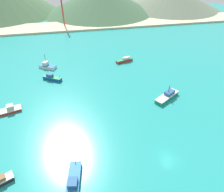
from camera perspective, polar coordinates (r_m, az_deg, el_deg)
ground at (r=77.06m, az=6.30°, el=0.51°), size 260.00×280.00×0.50m
fishing_boat_0 at (r=99.45m, az=3.57°, el=10.06°), size 8.71×4.20×2.29m
fishing_boat_1 at (r=75.82m, az=-27.16°, el=-3.56°), size 9.04×5.14×2.54m
fishing_boat_3 at (r=87.97m, az=-16.57°, el=4.92°), size 8.05×5.92×2.95m
fishing_boat_4 at (r=98.28m, az=-17.74°, el=8.04°), size 8.29×6.82×6.71m
fishing_boat_5 at (r=76.19m, az=15.30°, el=-0.03°), size 10.83×8.31×5.47m
fishing_boat_7 at (r=51.48m, az=-10.76°, el=-22.36°), size 4.49×10.06×2.46m
beach_strip at (r=154.45m, az=-3.62°, el=19.44°), size 247.00×21.95×1.20m
hill_central at (r=187.73m, az=-3.42°, el=25.45°), size 94.48×94.48×20.74m
radio_tower at (r=151.17m, az=-13.98°, el=23.72°), size 2.88×2.31×28.81m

